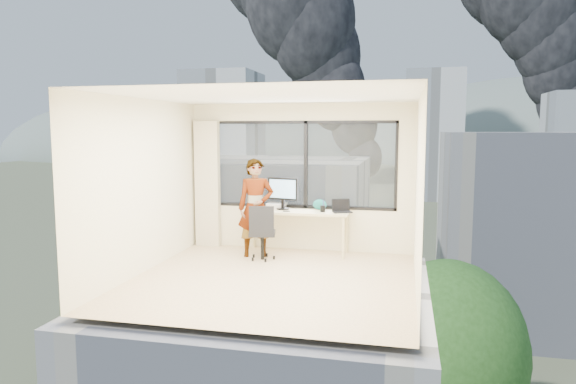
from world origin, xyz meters
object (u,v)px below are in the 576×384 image
(person, at_px, (256,208))
(game_console, at_px, (277,205))
(laptop, at_px, (342,206))
(handbag, at_px, (320,205))
(chair, at_px, (262,232))
(monitor, at_px, (283,193))
(desk, at_px, (296,232))

(person, height_order, game_console, person)
(laptop, relative_size, handbag, 1.37)
(chair, bearing_deg, monitor, 61.64)
(person, distance_m, monitor, 0.61)
(monitor, xyz_separation_m, laptop, (1.06, -0.11, -0.18))
(chair, height_order, handbag, chair)
(person, xyz_separation_m, game_console, (0.21, 0.61, -0.04))
(chair, height_order, person, person)
(desk, distance_m, handbag, 0.63)
(person, relative_size, game_console, 4.96)
(desk, xyz_separation_m, handbag, (0.38, 0.18, 0.47))
(chair, distance_m, game_console, 0.90)
(monitor, bearing_deg, game_console, 143.64)
(chair, distance_m, handbag, 1.18)
(game_console, xyz_separation_m, handbag, (0.79, -0.08, 0.05))
(chair, distance_m, monitor, 0.89)
(handbag, bearing_deg, laptop, -34.05)
(person, xyz_separation_m, laptop, (1.43, 0.33, 0.02))
(laptop, bearing_deg, game_console, 145.73)
(desk, bearing_deg, person, -150.55)
(monitor, relative_size, game_console, 1.69)
(person, relative_size, monitor, 2.94)
(handbag, bearing_deg, person, -160.95)
(person, height_order, monitor, person)
(handbag, bearing_deg, monitor, 179.43)
(desk, distance_m, chair, 0.74)
(desk, height_order, monitor, monitor)
(person, bearing_deg, handbag, 8.85)
(game_console, bearing_deg, handbag, -5.20)
(laptop, bearing_deg, chair, -177.41)
(person, distance_m, laptop, 1.47)
(chair, height_order, monitor, monitor)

